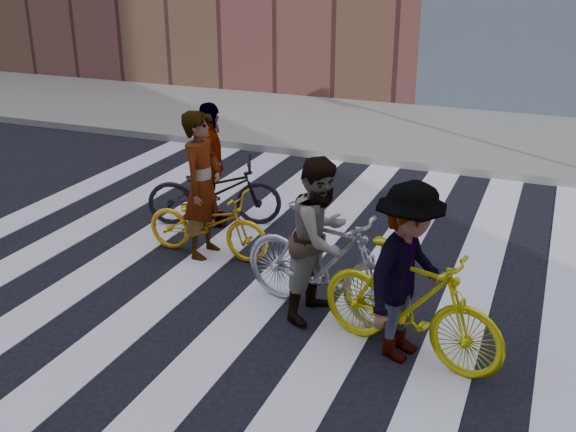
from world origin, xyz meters
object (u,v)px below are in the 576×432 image
Objects in this scene: bike_yellow_left at (208,223)px; bike_silver_mid at (325,263)px; bike_yellow_right at (410,303)px; rider_right at (407,273)px; rider_mid at (321,238)px; bike_dark_rear at (214,191)px; rider_left at (202,185)px; rider_rear at (210,165)px.

bike_yellow_left is 2.13m from bike_silver_mid.
rider_right reaches higher than bike_yellow_right.
bike_dark_rear is at bearing 63.10° from rider_mid.
rider_left is (-0.05, 0.00, 0.51)m from bike_yellow_left.
bike_yellow_right is at bearing -102.20° from bike_silver_mid.
bike_yellow_left is at bearing 77.05° from rider_mid.
rider_rear is (-3.45, 2.37, 0.32)m from bike_yellow_right.
bike_yellow_left is 3.27m from bike_yellow_right.
bike_dark_rear is 4.12m from rider_right.
bike_silver_mid reaches higher than bike_yellow_left.
bike_yellow_left is at bearing 81.15° from bike_yellow_right.
rider_mid reaches higher than bike_silver_mid.
rider_right is at bearing -147.90° from bike_dark_rear.
rider_rear is at bearing 64.28° from bike_silver_mid.
rider_rear is at bearing 71.02° from rider_right.
rider_rear is (-0.05, 0.00, 0.39)m from bike_dark_rear.
bike_dark_rear is (-3.40, 2.37, -0.08)m from bike_yellow_right.
bike_silver_mid is at bearing -115.02° from rider_left.
rider_rear is at bearing 67.38° from bike_dark_rear.
rider_right is at bearing 105.90° from bike_yellow_right.
bike_yellow_right is 1.23m from rider_mid.
bike_silver_mid reaches higher than bike_yellow_right.
rider_left is at bearing 81.51° from bike_yellow_right.
rider_left is (-3.02, 1.37, 0.38)m from bike_yellow_right.
rider_right reaches higher than bike_silver_mid.
bike_yellow_right is at bearing -74.10° from rider_right.
rider_right reaches higher than bike_dark_rear.
rider_left is (-1.98, 0.89, 0.35)m from bike_silver_mid.
bike_yellow_right is 4.20m from rider_rear.
bike_yellow_left is 0.88× the size of bike_yellow_right.
bike_dark_rear is at bearing 70.62° from rider_right.
rider_mid reaches higher than bike_yellow_left.
bike_yellow_left is 1.20m from rider_rear.
rider_mid reaches higher than bike_dark_rear.
bike_yellow_right is at bearing -115.51° from bike_yellow_left.
rider_left is at bearing 178.20° from bike_dark_rear.
rider_rear is at bearing 63.70° from rider_mid.
bike_yellow_right reaches higher than bike_dark_rear.
rider_rear reaches higher than bike_silver_mid.
rider_left is at bearing 81.15° from rider_right.
bike_dark_rear is (-0.43, 1.00, 0.06)m from bike_yellow_left.
bike_dark_rear is 1.08× the size of rider_right.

